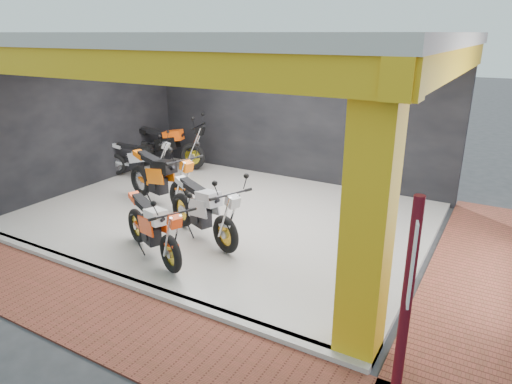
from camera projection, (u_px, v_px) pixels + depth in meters
ground at (163, 256)px, 7.97m from camera, size 80.00×80.00×0.00m
showroom_floor at (226, 216)px, 9.59m from camera, size 8.00×6.00×0.10m
showroom_ceiling at (222, 38)px, 8.41m from camera, size 8.40×6.40×0.20m
back_wall at (292, 114)px, 11.56m from camera, size 8.20×0.20×3.50m
left_wall at (82, 118)px, 10.96m from camera, size 0.20×6.20×3.50m
corner_column at (369, 220)px, 5.01m from camera, size 0.50×0.50×3.50m
header_beam_front at (96, 64)px, 6.06m from camera, size 8.40×0.30×0.40m
header_beam_right at (450, 61)px, 6.63m from camera, size 0.30×6.40×0.40m
floor_kerb at (119, 280)px, 7.12m from camera, size 8.00×0.20×0.10m
paver_front at (78, 306)px, 6.49m from camera, size 9.00×1.40×0.03m
paver_right at (475, 275)px, 7.33m from camera, size 1.40×7.00×0.03m
signpost at (405, 312)px, 4.07m from camera, size 0.10×0.34×2.44m
moto_hero at (170, 236)px, 7.01m from camera, size 2.22×1.56×1.28m
moto_row_a at (225, 217)px, 7.64m from camera, size 2.38×1.58×1.36m
moto_row_b at (180, 181)px, 9.30m from camera, size 2.54×1.48×1.46m
moto_row_c at (192, 144)px, 12.36m from camera, size 2.58×1.48×1.49m
moto_row_d at (160, 157)px, 11.70m from camera, size 2.04×1.26×1.17m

